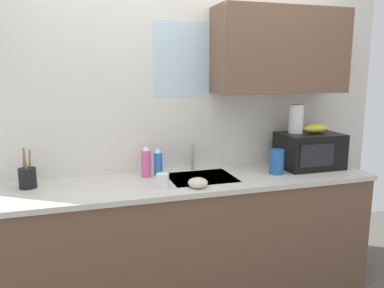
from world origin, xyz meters
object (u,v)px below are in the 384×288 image
(banana_bunch, at_px, (316,129))
(mug_white, at_px, (163,181))
(small_bowl, at_px, (198,183))
(paper_towel_roll, at_px, (296,119))
(dish_soap_bottle_blue, at_px, (158,162))
(cereal_canister, at_px, (277,162))
(microwave, at_px, (309,150))
(utensil_crock, at_px, (28,177))
(dish_soap_bottle_pink, at_px, (146,162))

(banana_bunch, distance_m, mug_white, 1.31)
(banana_bunch, distance_m, small_bowl, 1.11)
(small_bowl, bearing_deg, paper_towel_roll, 18.52)
(dish_soap_bottle_blue, xyz_separation_m, cereal_canister, (0.84, -0.23, -0.00))
(microwave, relative_size, banana_bunch, 2.30)
(mug_white, bearing_deg, banana_bunch, 8.54)
(paper_towel_roll, distance_m, utensil_crock, 1.97)
(dish_soap_bottle_pink, height_order, mug_white, dish_soap_bottle_pink)
(small_bowl, bearing_deg, cereal_canister, 12.89)
(banana_bunch, distance_m, cereal_canister, 0.46)
(dish_soap_bottle_pink, relative_size, small_bowl, 1.75)
(paper_towel_roll, bearing_deg, microwave, -27.38)
(small_bowl, bearing_deg, utensil_crock, 163.08)
(dish_soap_bottle_pink, bearing_deg, cereal_canister, -12.28)
(microwave, height_order, paper_towel_roll, paper_towel_roll)
(microwave, relative_size, mug_white, 4.84)
(banana_bunch, height_order, paper_towel_roll, paper_towel_roll)
(paper_towel_roll, bearing_deg, cereal_canister, -147.99)
(microwave, bearing_deg, paper_towel_roll, 152.62)
(dish_soap_bottle_pink, distance_m, utensil_crock, 0.78)
(banana_bunch, xyz_separation_m, cereal_canister, (-0.39, -0.10, -0.21))
(dish_soap_bottle_pink, xyz_separation_m, cereal_canister, (0.93, -0.20, -0.02))
(dish_soap_bottle_blue, height_order, mug_white, dish_soap_bottle_blue)
(banana_bunch, relative_size, small_bowl, 1.54)
(banana_bunch, distance_m, paper_towel_roll, 0.18)
(dish_soap_bottle_blue, relative_size, small_bowl, 1.55)
(dish_soap_bottle_pink, xyz_separation_m, mug_white, (0.05, -0.29, -0.06))
(microwave, distance_m, banana_bunch, 0.18)
(microwave, height_order, small_bowl, microwave)
(cereal_canister, xyz_separation_m, mug_white, (-0.88, -0.09, -0.04))
(utensil_crock, bearing_deg, dish_soap_bottle_blue, 3.72)
(dish_soap_bottle_pink, bearing_deg, small_bowl, -52.29)
(dish_soap_bottle_pink, bearing_deg, banana_bunch, -4.43)
(paper_towel_roll, bearing_deg, dish_soap_bottle_blue, 175.94)
(banana_bunch, distance_m, utensil_crock, 2.11)
(mug_white, relative_size, utensil_crock, 0.36)
(microwave, bearing_deg, utensil_crock, 178.00)
(microwave, xyz_separation_m, small_bowl, (-1.00, -0.25, -0.10))
(dish_soap_bottle_pink, distance_m, small_bowl, 0.45)
(microwave, distance_m, paper_towel_roll, 0.27)
(cereal_canister, height_order, mug_white, cereal_canister)
(cereal_canister, relative_size, mug_white, 1.91)
(dish_soap_bottle_blue, bearing_deg, dish_soap_bottle_pink, -165.20)
(dish_soap_bottle_pink, relative_size, mug_white, 2.40)
(banana_bunch, relative_size, mug_white, 2.11)
(dish_soap_bottle_blue, relative_size, cereal_canister, 1.11)
(dish_soap_bottle_blue, height_order, small_bowl, dish_soap_bottle_blue)
(banana_bunch, relative_size, paper_towel_roll, 0.91)
(microwave, xyz_separation_m, dish_soap_bottle_pink, (-1.27, 0.10, -0.03))
(dish_soap_bottle_blue, bearing_deg, mug_white, -97.20)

